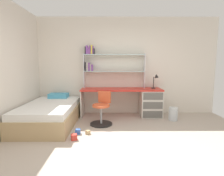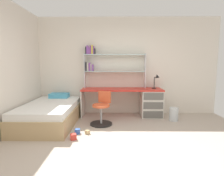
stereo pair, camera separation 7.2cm
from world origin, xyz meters
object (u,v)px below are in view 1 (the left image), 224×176
(bookshelf_hutch, at_px, (105,63))
(toy_block_blue_0, at_px, (78,132))
(toy_block_red_1, at_px, (74,137))
(bed_platform, at_px, (50,114))
(swivel_chair, at_px, (102,112))
(desk, at_px, (143,101))
(waste_bin, at_px, (173,114))
(toy_block_natural_2, at_px, (88,132))
(desk_lamp, at_px, (156,79))

(bookshelf_hutch, xyz_separation_m, toy_block_blue_0, (-0.51, -1.48, -1.39))
(toy_block_blue_0, bearing_deg, bookshelf_hutch, 70.92)
(toy_block_red_1, bearing_deg, bookshelf_hutch, 73.31)
(bed_platform, relative_size, toy_block_red_1, 18.25)
(bookshelf_hutch, relative_size, swivel_chair, 2.18)
(bed_platform, distance_m, toy_block_blue_0, 1.00)
(desk, xyz_separation_m, toy_block_red_1, (-1.55, -1.58, -0.37))
(desk, xyz_separation_m, bed_platform, (-2.29, -0.67, -0.17))
(desk, bearing_deg, waste_bin, -29.37)
(toy_block_natural_2, bearing_deg, desk_lamp, 38.06)
(desk_lamp, xyz_separation_m, toy_block_natural_2, (-1.69, -1.32, -0.97))
(swivel_chair, xyz_separation_m, toy_block_natural_2, (-0.25, -0.62, -0.26))
(swivel_chair, height_order, toy_block_blue_0, swivel_chair)
(desk_lamp, relative_size, toy_block_red_1, 3.55)
(waste_bin, bearing_deg, bed_platform, -174.78)
(desk_lamp, relative_size, swivel_chair, 0.50)
(desk, height_order, desk_lamp, desk_lamp)
(bed_platform, relative_size, waste_bin, 6.03)
(bookshelf_hutch, xyz_separation_m, toy_block_natural_2, (-0.31, -1.48, -1.40))
(bed_platform, bearing_deg, toy_block_natural_2, -33.42)
(waste_bin, xyz_separation_m, toy_block_red_1, (-2.26, -1.19, -0.11))
(bookshelf_hutch, distance_m, desk_lamp, 1.46)
(waste_bin, distance_m, toy_block_blue_0, 2.42)
(desk_lamp, bearing_deg, swivel_chair, -153.90)
(desk, height_order, swivel_chair, swivel_chair)
(toy_block_blue_0, bearing_deg, toy_block_natural_2, -1.93)
(desk, height_order, toy_block_natural_2, desk)
(desk_lamp, bearing_deg, bed_platform, -165.42)
(desk, bearing_deg, desk_lamp, 2.96)
(bed_platform, distance_m, toy_block_natural_2, 1.17)
(swivel_chair, distance_m, waste_bin, 1.81)
(desk, relative_size, bed_platform, 1.09)
(bookshelf_hutch, height_order, bed_platform, bookshelf_hutch)
(swivel_chair, distance_m, toy_block_natural_2, 0.72)
(desk, distance_m, toy_block_blue_0, 2.04)
(swivel_chair, relative_size, toy_block_red_1, 7.12)
(waste_bin, height_order, toy_block_natural_2, waste_bin)
(desk, height_order, toy_block_blue_0, desk)
(bookshelf_hutch, bearing_deg, waste_bin, -18.51)
(bed_platform, height_order, toy_block_blue_0, bed_platform)
(desk_lamp, bearing_deg, toy_block_natural_2, -141.94)
(waste_bin, xyz_separation_m, toy_block_blue_0, (-2.24, -0.90, -0.11))
(bookshelf_hutch, bearing_deg, desk, -10.10)
(toy_block_red_1, relative_size, toy_block_natural_2, 1.43)
(desk_lamp, bearing_deg, desk, -177.04)
(bookshelf_hutch, distance_m, waste_bin, 2.23)
(bed_platform, bearing_deg, waste_bin, 5.22)
(toy_block_natural_2, bearing_deg, desk, 44.34)
(bed_platform, xyz_separation_m, toy_block_blue_0, (0.75, -0.63, -0.20))
(desk_lamp, relative_size, waste_bin, 1.17)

